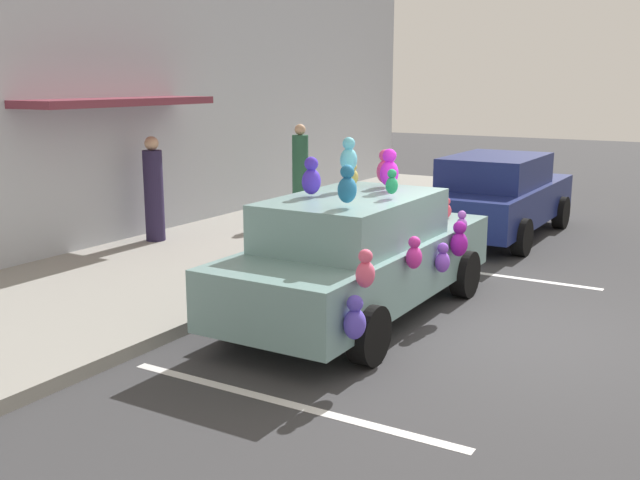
{
  "coord_description": "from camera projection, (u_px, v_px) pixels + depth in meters",
  "views": [
    {
      "loc": [
        -8.13,
        -2.52,
        2.91
      ],
      "look_at": [
        -0.18,
        2.22,
        0.9
      ],
      "focal_mm": 41.65,
      "sensor_mm": 36.0,
      "label": 1
    }
  ],
  "objects": [
    {
      "name": "sidewalk",
      "position": [
        168.0,
        271.0,
        11.19
      ],
      "size": [
        24.0,
        4.0,
        0.15
      ],
      "primitive_type": "cube",
      "color": "gray",
      "rests_on": "ground"
    },
    {
      "name": "pedestrian_walking_past",
      "position": [
        154.0,
        192.0,
        12.82
      ],
      "size": [
        0.33,
        0.33,
        1.81
      ],
      "color": "#29203F",
      "rests_on": "sidewalk"
    },
    {
      "name": "pedestrian_near_shopfront",
      "position": [
        300.0,
        175.0,
        14.78
      ],
      "size": [
        0.32,
        0.32,
        1.9
      ],
      "color": "#27563D",
      "rests_on": "sidewalk"
    },
    {
      "name": "parked_sedan_behind",
      "position": [
        497.0,
        195.0,
        13.86
      ],
      "size": [
        4.43,
        1.95,
        1.54
      ],
      "color": "navy",
      "rests_on": "ground"
    },
    {
      "name": "parking_stripe_front",
      "position": [
        480.0,
        273.0,
        11.36
      ],
      "size": [
        0.12,
        3.6,
        0.01
      ],
      "primitive_type": "cube",
      "color": "silver",
      "rests_on": "ground"
    },
    {
      "name": "plush_covered_car",
      "position": [
        360.0,
        253.0,
        9.13
      ],
      "size": [
        4.61,
        2.01,
        2.21
      ],
      "color": "#739A98",
      "rests_on": "ground"
    },
    {
      "name": "parking_stripe_rear",
      "position": [
        285.0,
        403.0,
        6.8
      ],
      "size": [
        0.12,
        3.6,
        0.01
      ],
      "primitive_type": "cube",
      "color": "silver",
      "rests_on": "ground"
    },
    {
      "name": "storefront_building",
      "position": [
        56.0,
        61.0,
        11.6
      ],
      "size": [
        24.0,
        1.25,
        6.4
      ],
      "color": "#B2B7C1",
      "rests_on": "ground"
    },
    {
      "name": "ground_plane",
      "position": [
        490.0,
        333.0,
        8.7
      ],
      "size": [
        60.0,
        60.0,
        0.0
      ],
      "primitive_type": "plane",
      "color": "#38383A"
    },
    {
      "name": "teddy_bear_on_sidewalk",
      "position": [
        349.0,
        220.0,
        12.85
      ],
      "size": [
        0.43,
        0.35,
        0.81
      ],
      "color": "pink",
      "rests_on": "sidewalk"
    }
  ]
}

